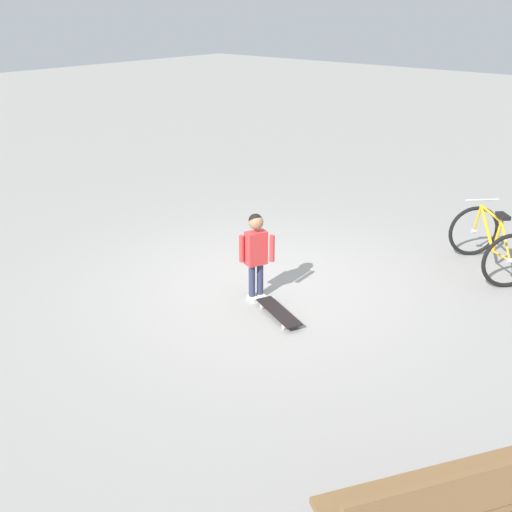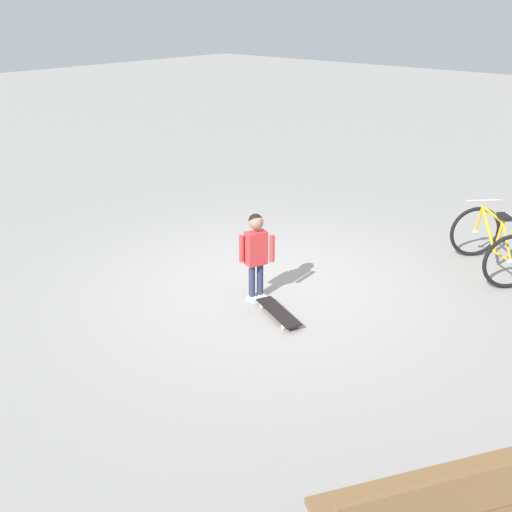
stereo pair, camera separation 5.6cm
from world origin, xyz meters
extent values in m
plane|color=gray|center=(0.00, 0.00, 0.00)|extent=(50.00, 50.00, 0.00)
cylinder|color=#2D3351|center=(0.17, -0.39, 0.24)|extent=(0.08, 0.08, 0.42)
cube|color=white|center=(0.20, -0.40, 0.03)|extent=(0.17, 0.13, 0.05)
cylinder|color=#2D3351|center=(0.13, -0.49, 0.24)|extent=(0.08, 0.08, 0.42)
cube|color=white|center=(0.16, -0.50, 0.03)|extent=(0.17, 0.13, 0.05)
cube|color=#D13838|center=(0.15, -0.44, 0.65)|extent=(0.21, 0.27, 0.40)
cylinder|color=#D13838|center=(0.30, -0.33, 0.65)|extent=(0.06, 0.06, 0.32)
cylinder|color=#D13838|center=(0.04, -0.56, 0.65)|extent=(0.06, 0.06, 0.32)
sphere|color=#9E7051|center=(0.15, -0.44, 0.96)|extent=(0.17, 0.17, 0.17)
sphere|color=black|center=(0.14, -0.43, 0.98)|extent=(0.16, 0.16, 0.16)
cube|color=black|center=(0.64, -0.61, 0.07)|extent=(0.76, 0.47, 0.02)
cube|color=#B7B7BC|center=(0.88, -0.72, 0.05)|extent=(0.07, 0.11, 0.02)
cube|color=#B7B7BC|center=(0.40, -0.51, 0.05)|extent=(0.07, 0.11, 0.02)
cylinder|color=beige|center=(0.91, -0.65, 0.03)|extent=(0.06, 0.05, 0.06)
cylinder|color=beige|center=(0.85, -0.78, 0.03)|extent=(0.06, 0.05, 0.06)
cylinder|color=beige|center=(0.43, -0.44, 0.03)|extent=(0.06, 0.05, 0.06)
cylinder|color=beige|center=(0.37, -0.58, 0.03)|extent=(0.06, 0.05, 0.06)
torus|color=black|center=(1.55, 2.52, 0.36)|extent=(0.53, 0.55, 0.71)
torus|color=black|center=(2.29, 1.81, 0.36)|extent=(0.53, 0.55, 0.71)
cylinder|color=#B7B7BC|center=(1.55, 2.52, 0.36)|extent=(0.08, 0.08, 0.06)
cylinder|color=#B7B7BC|center=(2.29, 1.81, 0.36)|extent=(0.08, 0.08, 0.06)
cylinder|color=gold|center=(1.80, 2.28, 0.53)|extent=(0.40, 0.39, 0.48)
cylinder|color=gold|center=(1.84, 2.25, 0.75)|extent=(0.45, 0.44, 0.06)
cylinder|color=gold|center=(2.01, 2.08, 0.54)|extent=(0.13, 0.13, 0.48)
cylinder|color=gold|center=(2.13, 1.96, 0.33)|extent=(0.33, 0.32, 0.08)
cylinder|color=gold|center=(2.17, 1.93, 0.55)|extent=(0.27, 0.26, 0.40)
cylinder|color=gold|center=(1.59, 2.48, 0.56)|extent=(0.12, 0.11, 0.41)
cube|color=black|center=(2.05, 2.04, 0.82)|extent=(0.23, 0.22, 0.05)
cylinder|color=#B7B7BC|center=(1.63, 2.45, 0.84)|extent=(0.34, 0.35, 0.02)
cube|color=brown|center=(3.33, -2.35, 0.44)|extent=(1.21, 1.60, 0.05)
cube|color=brown|center=(3.50, -2.46, 0.64)|extent=(0.87, 1.39, 0.32)
camera|label=1|loc=(4.30, -5.25, 3.27)|focal=42.04mm
camera|label=2|loc=(4.34, -5.22, 3.27)|focal=42.04mm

